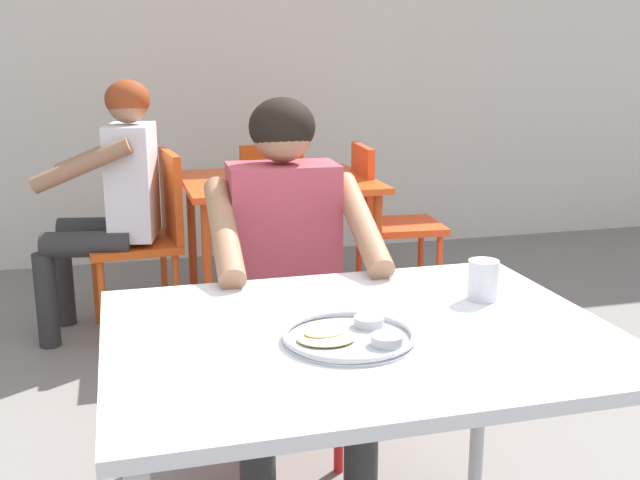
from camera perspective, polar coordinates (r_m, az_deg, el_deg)
The scene contains 10 objects.
table_foreground at distance 1.75m, azimuth 3.03°, elevation -8.94°, with size 1.14×0.88×0.74m.
thali_tray at distance 1.65m, azimuth 2.30°, elevation -7.23°, with size 0.29×0.29×0.03m.
drinking_cup at distance 1.95m, azimuth 12.22°, elevation -2.87°, with size 0.08×0.08×0.10m.
chair_foreground at distance 2.60m, azimuth -3.24°, elevation -5.54°, with size 0.41×0.45×0.82m.
diner_foreground at distance 2.32m, azimuth -2.38°, elevation -1.60°, with size 0.50×0.56×1.22m.
table_background_red at distance 3.76m, azimuth -3.16°, elevation 3.34°, with size 0.92×0.81×0.74m.
chair_red_left at distance 3.74m, azimuth -12.76°, elevation 0.85°, with size 0.47×0.48×0.88m.
chair_red_right at distance 3.96m, azimuth 4.85°, elevation 1.85°, with size 0.46×0.42×0.88m.
chair_red_far at distance 4.45m, azimuth -4.08°, elevation 3.01°, with size 0.45×0.45×0.84m.
patron_background at distance 3.69m, azimuth -15.34°, elevation 3.90°, with size 0.60×0.56×1.22m.
Camera 1 is at (-0.45, -1.52, 1.35)m, focal length 42.38 mm.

